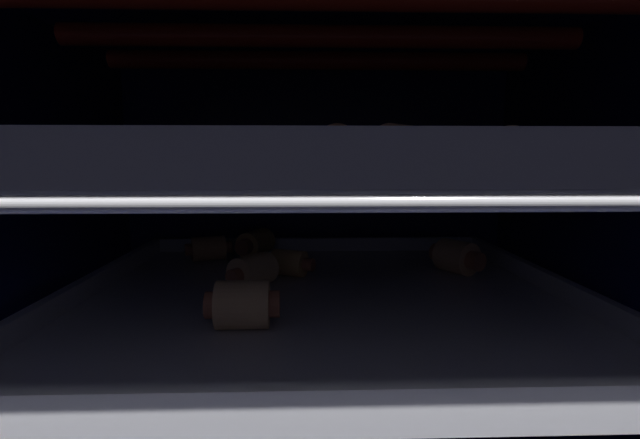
# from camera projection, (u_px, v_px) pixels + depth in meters

# --- Properties ---
(ground_plane) EXTENTS (0.53, 0.51, 0.01)m
(ground_plane) POSITION_uv_depth(u_px,v_px,m) (323.00, 420.00, 0.39)
(ground_plane) COLOR #0C1138
(oven_wall_back) EXTENTS (0.53, 0.01, 0.35)m
(oven_wall_back) POSITION_uv_depth(u_px,v_px,m) (316.00, 194.00, 0.61)
(oven_wall_back) COLOR #0C1138
(oven_wall_back) RESTS_ON ground_plane
(oven_wall_left) EXTENTS (0.01, 0.48, 0.35)m
(oven_wall_left) POSITION_uv_depth(u_px,v_px,m) (3.00, 220.00, 0.36)
(oven_wall_left) COLOR #0C1138
(oven_wall_left) RESTS_ON ground_plane
(oven_wall_right) EXTENTS (0.01, 0.48, 0.35)m
(oven_wall_right) POSITION_uv_depth(u_px,v_px,m) (629.00, 217.00, 0.38)
(oven_wall_right) COLOR #0C1138
(oven_wall_right) RESTS_ON ground_plane
(heating_element) EXTENTS (0.40, 0.19, 0.02)m
(heating_element) POSITION_uv_depth(u_px,v_px,m) (323.00, 36.00, 0.35)
(heating_element) COLOR maroon
(oven_rack_lower) EXTENTS (0.48, 0.47, 0.01)m
(oven_rack_lower) POSITION_uv_depth(u_px,v_px,m) (323.00, 307.00, 0.38)
(oven_rack_lower) COLOR #B7B7BC
(baking_tray_lower) EXTENTS (0.40, 0.37, 0.02)m
(baking_tray_lower) POSITION_uv_depth(u_px,v_px,m) (323.00, 297.00, 0.38)
(baking_tray_lower) COLOR silver
(baking_tray_lower) RESTS_ON oven_rack_lower
(pig_in_blanket_lower_0) EXTENTS (0.04, 0.07, 0.03)m
(pig_in_blanket_lower_0) POSITION_uv_depth(u_px,v_px,m) (256.00, 243.00, 0.53)
(pig_in_blanket_lower_0) COLOR tan
(pig_in_blanket_lower_0) RESTS_ON baking_tray_lower
(pig_in_blanket_lower_1) EXTENTS (0.05, 0.04, 0.03)m
(pig_in_blanket_lower_1) POSITION_uv_depth(u_px,v_px,m) (209.00, 248.00, 0.50)
(pig_in_blanket_lower_1) COLOR tan
(pig_in_blanket_lower_1) RESTS_ON baking_tray_lower
(pig_in_blanket_lower_2) EXTENTS (0.05, 0.03, 0.03)m
(pig_in_blanket_lower_2) POSITION_uv_depth(u_px,v_px,m) (243.00, 305.00, 0.30)
(pig_in_blanket_lower_2) COLOR tan
(pig_in_blanket_lower_2) RESTS_ON baking_tray_lower
(pig_in_blanket_lower_3) EXTENTS (0.05, 0.06, 0.03)m
(pig_in_blanket_lower_3) POSITION_uv_depth(u_px,v_px,m) (456.00, 257.00, 0.45)
(pig_in_blanket_lower_3) COLOR tan
(pig_in_blanket_lower_3) RESTS_ON baking_tray_lower
(pig_in_blanket_lower_4) EXTENTS (0.05, 0.05, 0.03)m
(pig_in_blanket_lower_4) POSITION_uv_depth(u_px,v_px,m) (253.00, 271.00, 0.40)
(pig_in_blanket_lower_4) COLOR tan
(pig_in_blanket_lower_4) RESTS_ON baking_tray_lower
(pig_in_blanket_lower_5) EXTENTS (0.05, 0.04, 0.03)m
(pig_in_blanket_lower_5) POSITION_uv_depth(u_px,v_px,m) (289.00, 263.00, 0.44)
(pig_in_blanket_lower_5) COLOR tan
(pig_in_blanket_lower_5) RESTS_ON baking_tray_lower
(oven_rack_upper) EXTENTS (0.48, 0.47, 0.01)m
(oven_rack_upper) POSITION_uv_depth(u_px,v_px,m) (323.00, 178.00, 0.37)
(oven_rack_upper) COLOR #B7B7BC
(baking_tray_upper) EXTENTS (0.40, 0.37, 0.03)m
(baking_tray_upper) POSITION_uv_depth(u_px,v_px,m) (323.00, 166.00, 0.36)
(baking_tray_upper) COLOR gray
(baking_tray_upper) RESTS_ON oven_rack_upper
(pig_in_blanket_upper_0) EXTENTS (0.04, 0.06, 0.03)m
(pig_in_blanket_upper_0) POSITION_uv_depth(u_px,v_px,m) (211.00, 148.00, 0.45)
(pig_in_blanket_upper_0) COLOR tan
(pig_in_blanket_upper_0) RESTS_ON baking_tray_upper
(pig_in_blanket_upper_1) EXTENTS (0.05, 0.05, 0.03)m
(pig_in_blanket_upper_1) POSITION_uv_depth(u_px,v_px,m) (402.00, 146.00, 0.27)
(pig_in_blanket_upper_1) COLOR tan
(pig_in_blanket_upper_1) RESTS_ON baking_tray_upper
(pig_in_blanket_upper_2) EXTENTS (0.04, 0.05, 0.03)m
(pig_in_blanket_upper_2) POSITION_uv_depth(u_px,v_px,m) (505.00, 145.00, 0.39)
(pig_in_blanket_upper_2) COLOR tan
(pig_in_blanket_upper_2) RESTS_ON baking_tray_upper
(pig_in_blanket_upper_3) EXTENTS (0.04, 0.05, 0.03)m
(pig_in_blanket_upper_3) POSITION_uv_depth(u_px,v_px,m) (159.00, 147.00, 0.43)
(pig_in_blanket_upper_3) COLOR tan
(pig_in_blanket_upper_3) RESTS_ON baking_tray_upper
(pig_in_blanket_upper_4) EXTENTS (0.05, 0.04, 0.03)m
(pig_in_blanket_upper_4) POSITION_uv_depth(u_px,v_px,m) (348.00, 146.00, 0.43)
(pig_in_blanket_upper_4) COLOR tan
(pig_in_blanket_upper_4) RESTS_ON baking_tray_upper
(pig_in_blanket_upper_5) EXTENTS (0.04, 0.06, 0.02)m
(pig_in_blanket_upper_5) POSITION_uv_depth(u_px,v_px,m) (343.00, 148.00, 0.30)
(pig_in_blanket_upper_5) COLOR tan
(pig_in_blanket_upper_5) RESTS_ON baking_tray_upper
(pig_in_blanket_upper_6) EXTENTS (0.03, 0.05, 0.03)m
(pig_in_blanket_upper_6) POSITION_uv_depth(u_px,v_px,m) (334.00, 145.00, 0.34)
(pig_in_blanket_upper_6) COLOR tan
(pig_in_blanket_upper_6) RESTS_ON baking_tray_upper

